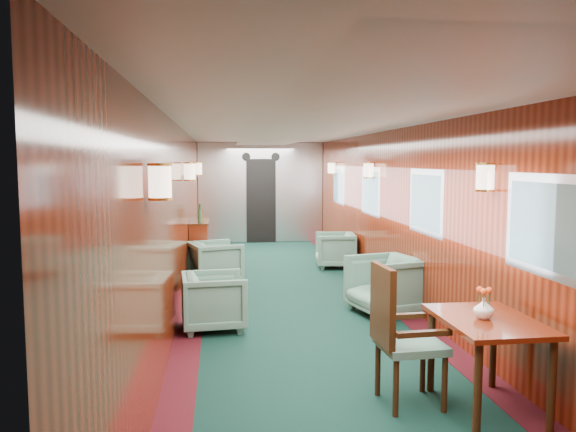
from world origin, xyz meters
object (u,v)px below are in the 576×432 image
object	(u,v)px
armchair_left_far	(215,263)
armchair_right_far	(335,250)
side_chair	(398,330)
dining_table	(487,333)
credenza	(200,246)
armchair_right_near	(385,285)
armchair_left_near	(214,301)

from	to	relation	value
armchair_left_far	armchair_right_far	world-z (taller)	armchair_left_far
armchair_right_far	side_chair	bearing A→B (deg)	-0.75
dining_table	armchair_left_far	size ratio (longest dim) A/B	1.31
credenza	armchair_right_near	size ratio (longest dim) A/B	1.48
credenza	armchair_right_near	xyz separation A→B (m)	(2.44, -2.88, -0.10)
dining_table	armchair_right_near	distance (m)	2.86
dining_table	armchair_left_far	distance (m)	5.30
armchair_right_far	armchair_left_near	bearing A→B (deg)	-25.18
side_chair	credenza	world-z (taller)	credenza
armchair_right_near	armchair_right_far	bearing A→B (deg)	164.59
armchair_left_near	armchair_left_far	distance (m)	2.42
armchair_left_near	armchair_right_near	xyz separation A→B (m)	(2.16, 0.41, 0.04)
side_chair	armchair_left_far	world-z (taller)	side_chair
armchair_left_far	armchair_right_far	xyz separation A→B (m)	(2.17, 1.15, -0.02)
armchair_right_near	armchair_left_far	bearing A→B (deg)	-147.98
armchair_right_far	dining_table	bearing A→B (deg)	5.62
dining_table	armchair_right_near	bearing A→B (deg)	88.80
dining_table	credenza	distance (m)	6.21
armchair_left_far	armchair_right_far	size ratio (longest dim) A/B	1.07
armchair_left_far	armchair_left_near	bearing A→B (deg)	162.29
side_chair	armchair_right_far	bearing A→B (deg)	79.18
dining_table	side_chair	world-z (taller)	side_chair
credenza	armchair_right_far	distance (m)	2.47
side_chair	armchair_right_near	xyz separation A→B (m)	(0.69, 2.65, -0.24)
side_chair	armchair_left_far	bearing A→B (deg)	103.65
credenza	armchair_right_far	bearing A→B (deg)	6.20
armchair_left_far	armchair_right_far	distance (m)	2.46
armchair_left_far	armchair_right_near	bearing A→B (deg)	-150.55
dining_table	armchair_right_far	bearing A→B (deg)	89.16
dining_table	armchair_left_far	bearing A→B (deg)	113.31
armchair_left_near	armchair_right_far	distance (m)	4.18
armchair_left_near	armchair_right_far	bearing A→B (deg)	-36.61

